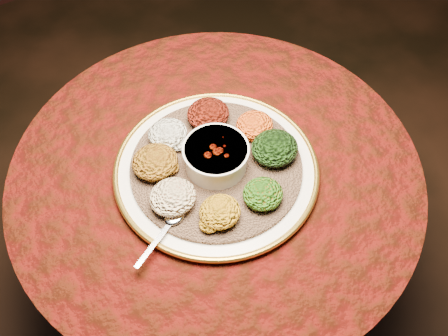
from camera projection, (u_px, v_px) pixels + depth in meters
table at (217, 207)px, 1.30m from camera, size 0.96×0.96×0.73m
platter at (216, 169)px, 1.14m from camera, size 0.58×0.58×0.02m
injera at (216, 166)px, 1.13m from camera, size 0.44×0.44×0.01m
stew_bowl at (216, 156)px, 1.10m from camera, size 0.15×0.15×0.06m
spoon at (171, 222)px, 1.03m from camera, size 0.14×0.08×0.01m
portion_ayib at (168, 133)px, 1.15m from camera, size 0.09×0.09×0.04m
portion_kitfo at (208, 114)px, 1.18m from camera, size 0.10×0.10×0.05m
portion_tikil at (255, 125)px, 1.17m from camera, size 0.09×0.08×0.04m
portion_gomen at (275, 148)px, 1.12m from camera, size 0.11×0.10×0.05m
portion_mixveg at (263, 194)px, 1.06m from camera, size 0.09×0.08×0.04m
portion_kik at (220, 212)px, 1.03m from camera, size 0.09×0.08×0.04m
portion_timatim at (173, 197)px, 1.05m from camera, size 0.10×0.10×0.05m
portion_shiro at (155, 162)px, 1.10m from camera, size 0.10×0.10×0.05m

